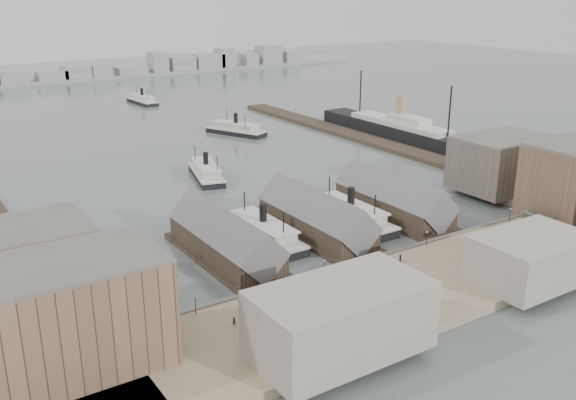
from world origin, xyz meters
TOP-DOWN VIEW (x-y plane):
  - ground at (0.00, 0.00)m, footprint 900.00×900.00m
  - quay at (0.00, -20.00)m, footprint 180.00×30.00m
  - seawall at (0.00, -5.20)m, footprint 180.00×1.20m
  - east_wharf at (78.00, 90.00)m, footprint 10.00×180.00m
  - ferry_shed_west at (-26.00, 16.88)m, footprint 14.00×42.00m
  - ferry_shed_center at (0.00, 16.88)m, footprint 14.00×42.00m
  - ferry_shed_east at (26.00, 16.88)m, footprint 14.00×42.00m
  - warehouse_west_front at (-70.00, -12.00)m, footprint 32.00×18.00m
  - warehouse_west_back at (-70.00, 18.00)m, footprint 26.00×20.00m
  - warehouse_east_back at (68.00, 15.00)m, footprint 28.00×20.00m
  - street_bldg_center at (20.00, -32.00)m, footprint 24.00×16.00m
  - street_bldg_west at (-30.00, -32.00)m, footprint 30.00×16.00m
  - lamp_post_far_w at (-45.00, -7.00)m, footprint 0.44×0.44m
  - lamp_post_near_w at (-15.00, -7.00)m, footprint 0.44×0.44m
  - lamp_post_near_e at (15.00, -7.00)m, footprint 0.44×0.44m
  - lamp_post_far_e at (45.00, -7.00)m, footprint 0.44×0.44m
  - far_shore at (-2.07, 334.14)m, footprint 500.00×40.00m
  - ferry_docked_west at (-13.00, 21.37)m, footprint 8.71×29.04m
  - ferry_docked_east at (13.00, 19.25)m, footprint 9.02×30.07m
  - ferry_open_near at (-0.55, 78.60)m, footprint 14.52×27.43m
  - ferry_open_mid at (39.25, 130.70)m, footprint 18.70×28.05m
  - ferry_open_far at (32.88, 223.44)m, footprint 9.49×25.34m
  - ocean_steamer at (92.00, 85.77)m, footprint 12.23×89.35m
  - tram at (47.54, -14.49)m, footprint 3.30×10.20m
  - horse_cart_left at (-32.47, -14.31)m, footprint 4.62×3.77m
  - horse_cart_center at (-13.41, -21.94)m, footprint 4.82×3.58m
  - horse_cart_right at (18.56, -18.74)m, footprint 4.85×3.45m
  - pedestrian_0 at (-40.99, -14.77)m, footprint 0.74×0.79m
  - pedestrian_1 at (-35.48, -21.61)m, footprint 0.82×0.93m
  - pedestrian_2 at (-20.12, -8.00)m, footprint 1.19×0.94m
  - pedestrian_3 at (-7.85, -27.06)m, footprint 0.76×1.02m
  - pedestrian_4 at (3.71, -10.30)m, footprint 0.98×1.06m
  - pedestrian_5 at (11.63, -23.87)m, footprint 0.74×0.65m
  - pedestrian_6 at (20.71, -14.44)m, footprint 0.73×0.89m
  - pedestrian_7 at (24.18, -25.27)m, footprint 1.28×1.08m

SIDE VIEW (x-z plane):
  - ground at x=0.00m, z-range 0.00..0.00m
  - east_wharf at x=78.00m, z-range 0.00..1.60m
  - quay at x=0.00m, z-range 0.00..2.00m
  - seawall at x=0.00m, z-range 0.00..2.30m
  - ferry_open_far at x=32.88m, z-range -2.35..6.51m
  - ferry_open_near at x=-0.55m, z-range -2.49..6.89m
  - ferry_open_mid at x=39.25m, z-range -2.57..7.11m
  - ferry_docked_west at x=-13.00m, z-range -2.75..7.62m
  - ferry_docked_east at x=13.00m, z-range -2.85..7.89m
  - pedestrian_3 at x=-7.85m, z-range 2.00..3.61m
  - pedestrian_2 at x=-20.12m, z-range 2.00..3.62m
  - pedestrian_1 at x=-35.48m, z-range 2.00..3.62m
  - horse_cart_left at x=-32.47m, z-range 2.01..3.63m
  - pedestrian_5 at x=11.63m, z-range 2.00..3.67m
  - pedestrian_6 at x=20.71m, z-range 2.00..3.69m
  - horse_cart_center at x=-13.41m, z-range 2.00..3.70m
  - horse_cart_right at x=18.56m, z-range 2.00..3.70m
  - pedestrian_7 at x=24.18m, z-range 2.00..3.72m
  - pedestrian_0 at x=-40.99m, z-range 2.00..3.75m
  - pedestrian_4 at x=3.71m, z-range 2.00..3.82m
  - tram at x=47.54m, z-range 2.04..5.62m
  - ocean_steamer at x=92.00m, z-range -5.09..12.78m
  - far_shore at x=-2.07m, z-range -3.96..11.77m
  - ferry_shed_west at x=-26.00m, z-range -1.66..10.94m
  - ferry_shed_center at x=0.00m, z-range -1.66..10.94m
  - ferry_shed_east at x=26.00m, z-range -1.66..10.94m
  - lamp_post_far_w at x=-45.00m, z-range 2.75..6.67m
  - lamp_post_near_w at x=-15.00m, z-range 2.75..6.67m
  - lamp_post_near_e at x=15.00m, z-range 2.75..6.67m
  - lamp_post_far_e at x=45.00m, z-range 2.75..6.67m
  - street_bldg_center at x=20.00m, z-range 2.00..12.00m
  - street_bldg_west at x=-30.00m, z-range 2.00..14.00m
  - warehouse_west_back at x=-70.00m, z-range 2.00..16.00m
  - warehouse_east_back at x=68.00m, z-range 2.00..17.00m
  - warehouse_west_front at x=-70.00m, z-range 2.00..20.00m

